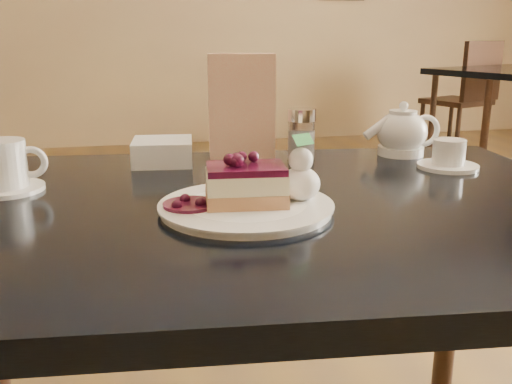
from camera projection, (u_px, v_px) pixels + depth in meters
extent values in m
cube|color=black|center=(243.00, 214.00, 0.94)|extent=(1.30, 0.94, 0.04)
cylinder|color=black|center=(449.00, 308.00, 1.43)|extent=(0.05, 0.05, 0.72)
cylinder|color=white|center=(246.00, 207.00, 0.88)|extent=(0.26, 0.26, 0.01)
cube|color=tan|center=(246.00, 197.00, 0.88)|extent=(0.13, 0.10, 0.02)
cube|color=#FFF7C1|center=(246.00, 181.00, 0.87)|extent=(0.13, 0.10, 0.03)
cube|color=black|center=(246.00, 168.00, 0.87)|extent=(0.13, 0.09, 0.01)
ellipsoid|color=white|center=(300.00, 184.00, 0.89)|extent=(0.06, 0.06, 0.05)
cylinder|color=black|center=(190.00, 205.00, 0.87)|extent=(0.08, 0.08, 0.01)
cylinder|color=white|center=(5.00, 189.00, 1.00)|extent=(0.13, 0.13, 0.01)
cylinder|color=white|center=(2.00, 164.00, 0.98)|extent=(0.08, 0.08, 0.08)
torus|color=white|center=(31.00, 162.00, 0.99)|extent=(0.06, 0.01, 0.06)
cylinder|color=white|center=(448.00, 166.00, 1.16)|extent=(0.12, 0.12, 0.01)
cylinder|color=white|center=(449.00, 152.00, 1.15)|extent=(0.07, 0.07, 0.05)
ellipsoid|color=white|center=(402.00, 134.00, 1.27)|extent=(0.11, 0.11, 0.10)
cylinder|color=white|center=(403.00, 110.00, 1.26)|extent=(0.06, 0.06, 0.01)
cylinder|color=white|center=(370.00, 135.00, 1.26)|extent=(0.06, 0.02, 0.05)
cube|color=#FFF4BE|center=(242.00, 107.00, 1.23)|extent=(0.15, 0.05, 0.22)
cylinder|color=white|center=(301.00, 141.00, 1.22)|extent=(0.06, 0.06, 0.09)
cylinder|color=silver|center=(302.00, 115.00, 1.20)|extent=(0.06, 0.06, 0.03)
cube|color=white|center=(163.00, 152.00, 1.20)|extent=(0.13, 0.13, 0.05)
cylinder|color=black|center=(484.00, 137.00, 3.72)|extent=(0.05, 0.05, 0.74)
cylinder|color=black|center=(432.00, 122.00, 4.35)|extent=(0.05, 0.05, 0.74)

